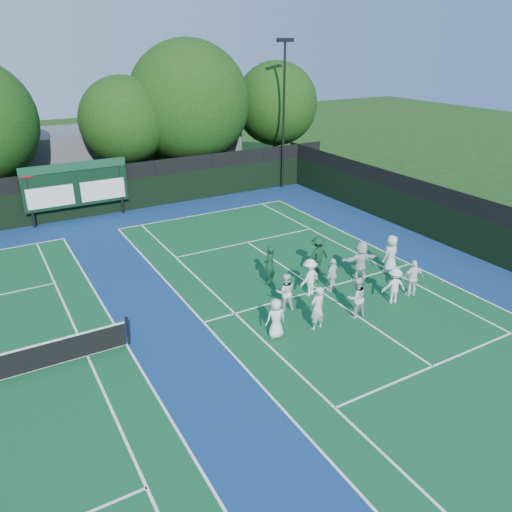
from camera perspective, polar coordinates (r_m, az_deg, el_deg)
ground at (r=21.28m, az=8.75°, el=-4.95°), size 120.00×120.00×0.00m
court_apron at (r=19.36m, az=-7.42°, el=-7.94°), size 34.00×32.00×0.01m
near_court at (r=21.97m, az=7.15°, el=-3.86°), size 11.05×23.85×0.01m
back_fence at (r=32.21m, az=-18.09°, el=6.71°), size 34.00×0.08×3.00m
divider_fence_right at (r=27.46m, az=22.61°, el=3.22°), size 0.08×32.00×3.00m
scoreboard at (r=31.42m, az=-19.91°, el=7.65°), size 6.00×0.21×3.55m
clubhouse at (r=40.51m, az=-15.23°, el=11.27°), size 18.00×6.00×4.00m
light_pole_right at (r=36.08m, az=3.22°, el=17.54°), size 1.20×0.30×10.12m
tree_c at (r=35.66m, az=-14.64°, el=14.49°), size 5.87×5.87×7.98m
tree_d at (r=37.08m, az=-7.50°, el=16.67°), size 8.54×8.54×10.22m
tree_e at (r=40.45m, az=2.45°, el=16.78°), size 6.34×6.34×8.64m
tennis_ball_0 at (r=19.55m, az=-1.50°, el=-7.29°), size 0.07×0.07×0.07m
tennis_ball_1 at (r=24.79m, az=10.44°, el=-0.71°), size 0.07×0.07×0.07m
tennis_ball_2 at (r=23.95m, az=20.53°, el=-2.79°), size 0.07×0.07×0.07m
tennis_ball_3 at (r=20.04m, az=-1.82°, el=-6.46°), size 0.07×0.07×0.07m
tennis_ball_4 at (r=22.33m, az=6.84°, el=-3.29°), size 0.07×0.07×0.07m
tennis_ball_5 at (r=22.83m, az=12.98°, el=-3.13°), size 0.07×0.07×0.07m
player_front_0 at (r=18.21m, az=2.29°, el=-7.13°), size 0.80×0.56×1.54m
player_front_1 at (r=18.76m, az=7.04°, el=-5.91°), size 0.69×0.50×1.76m
player_front_2 at (r=19.81m, az=11.38°, el=-4.66°), size 0.89×0.73×1.69m
player_front_3 at (r=21.22m, az=15.49°, el=-3.29°), size 1.13×0.86×1.56m
player_front_4 at (r=22.02m, az=17.51°, el=-2.43°), size 1.03×0.63×1.63m
player_back_0 at (r=19.94m, az=3.36°, el=-4.13°), size 0.96×0.86×1.61m
player_back_1 at (r=21.18m, az=6.17°, el=-2.45°), size 1.18×0.85×1.64m
player_back_2 at (r=21.71m, az=8.75°, el=-2.12°), size 0.96×0.66×1.51m
player_back_3 at (r=22.78m, az=11.86°, el=-0.58°), size 1.81×0.90×1.87m
player_back_4 at (r=23.91m, az=15.17°, el=0.21°), size 0.98×0.73×1.82m
coach_left at (r=21.97m, az=1.54°, el=-1.05°), size 0.78×0.66×1.82m
coach_right at (r=23.32m, az=7.08°, el=0.17°), size 1.13×0.65×1.74m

